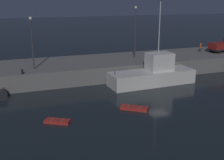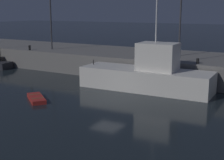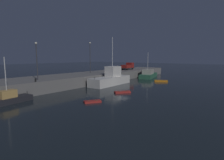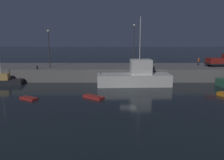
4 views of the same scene
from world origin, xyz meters
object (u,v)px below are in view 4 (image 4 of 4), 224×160
(lamp_post_west, at_px, (49,46))
(bollard_central, at_px, (154,68))
(dinghy_orange_near, at_px, (93,97))
(rowboat_white_mid, at_px, (29,98))
(fishing_boat_blue, at_px, (1,81))
(utility_truck, at_px, (222,60))
(fishing_trawler_red, at_px, (135,77))
(bollard_west, at_px, (37,68))
(dockworker, at_px, (198,61))
(lamp_post_east, at_px, (134,42))

(lamp_post_west, distance_m, bollard_central, 20.84)
(bollard_central, bearing_deg, dinghy_orange_near, -132.65)
(rowboat_white_mid, height_order, bollard_central, bollard_central)
(fishing_boat_blue, relative_size, utility_truck, 1.24)
(fishing_boat_blue, xyz_separation_m, lamp_post_west, (7.60, 4.62, 6.13))
(bollard_central, bearing_deg, fishing_boat_blue, -174.85)
(fishing_trawler_red, height_order, rowboat_white_mid, fishing_trawler_red)
(bollard_west, bearing_deg, dockworker, 9.77)
(utility_truck, relative_size, bollard_west, 9.67)
(rowboat_white_mid, relative_size, bollard_central, 5.36)
(lamp_post_east, bearing_deg, fishing_trawler_red, -93.09)
(rowboat_white_mid, distance_m, bollard_west, 12.37)
(dockworker, distance_m, bollard_central, 11.79)
(lamp_post_east, bearing_deg, bollard_west, -165.69)
(fishing_trawler_red, distance_m, rowboat_white_mid, 18.00)
(fishing_boat_blue, height_order, rowboat_white_mid, fishing_boat_blue)
(rowboat_white_mid, height_order, utility_truck, utility_truck)
(lamp_post_east, height_order, utility_truck, lamp_post_east)
(fishing_trawler_red, bearing_deg, lamp_post_west, 162.24)
(dockworker, xyz_separation_m, bollard_west, (-32.57, -5.61, -0.62))
(bollard_west, height_order, bollard_central, bollard_west)
(dinghy_orange_near, distance_m, utility_truck, 29.87)
(lamp_post_east, bearing_deg, fishing_boat_blue, -164.02)
(rowboat_white_mid, relative_size, lamp_post_west, 0.38)
(lamp_post_west, xyz_separation_m, dockworker, (30.82, 3.24, -3.41))
(bollard_west, bearing_deg, dinghy_orange_near, -44.25)
(dinghy_orange_near, bearing_deg, bollard_central, 47.35)
(fishing_boat_blue, relative_size, bollard_central, 14.59)
(fishing_boat_blue, relative_size, lamp_post_east, 0.88)
(lamp_post_west, height_order, lamp_post_east, lamp_post_east)
(fishing_trawler_red, bearing_deg, rowboat_white_mid, -150.31)
(fishing_trawler_red, height_order, utility_truck, fishing_trawler_red)
(bollard_west, bearing_deg, fishing_trawler_red, -9.07)
(dinghy_orange_near, xyz_separation_m, dockworker, (21.06, 16.82, 3.22))
(dinghy_orange_near, height_order, utility_truck, utility_truck)
(fishing_boat_blue, bearing_deg, dockworker, 11.57)
(rowboat_white_mid, distance_m, lamp_post_west, 15.67)
(rowboat_white_mid, xyz_separation_m, utility_truck, (34.23, 15.99, 3.53))
(rowboat_white_mid, distance_m, bollard_central, 23.04)
(utility_truck, bearing_deg, rowboat_white_mid, -154.96)
(lamp_post_west, bearing_deg, dinghy_orange_near, -54.30)
(rowboat_white_mid, distance_m, utility_truck, 37.94)
(fishing_trawler_red, bearing_deg, lamp_post_east, 86.91)
(rowboat_white_mid, height_order, lamp_post_east, lamp_post_east)
(lamp_post_east, distance_m, bollard_west, 19.78)
(dockworker, height_order, bollard_west, dockworker)
(dinghy_orange_near, relative_size, utility_truck, 0.52)
(lamp_post_east, distance_m, bollard_central, 7.36)
(dockworker, relative_size, bollard_west, 2.60)
(fishing_boat_blue, bearing_deg, fishing_trawler_red, -1.56)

